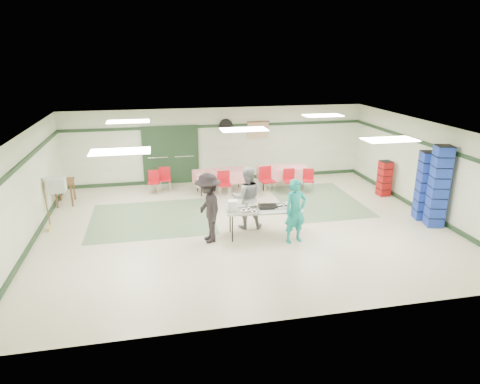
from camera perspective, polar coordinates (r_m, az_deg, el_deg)
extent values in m
plane|color=beige|center=(11.97, 0.48, -4.41)|extent=(11.00, 11.00, 0.00)
plane|color=white|center=(11.21, 0.51, 8.43)|extent=(11.00, 11.00, 0.00)
plane|color=silver|center=(15.82, -2.97, 6.31)|extent=(11.00, 0.00, 11.00)
plane|color=silver|center=(7.47, 7.87, -7.81)|extent=(11.00, 0.00, 11.00)
plane|color=silver|center=(11.71, -26.82, 0.06)|extent=(0.00, 9.00, 9.00)
plane|color=silver|center=(13.74, 23.57, 2.97)|extent=(0.00, 9.00, 9.00)
cube|color=#1C331C|center=(15.66, -2.99, 8.80)|extent=(11.00, 0.06, 0.10)
cube|color=#1C331C|center=(16.10, -2.88, 1.79)|extent=(11.00, 0.06, 0.12)
cube|color=#1C331C|center=(11.53, -27.17, 3.38)|extent=(0.06, 9.00, 0.10)
cube|color=#1C331C|center=(12.13, -25.82, -5.73)|extent=(0.06, 9.00, 0.12)
cube|color=#1C331C|center=(13.57, 23.83, 5.81)|extent=(0.06, 9.00, 0.10)
cube|color=#1C331C|center=(14.08, 22.81, -2.10)|extent=(0.06, 9.00, 0.12)
cube|color=#5A7858|center=(12.67, -11.64, -3.49)|extent=(3.50, 3.00, 0.01)
cube|color=#5A7858|center=(14.10, 10.36, -1.14)|extent=(2.50, 3.50, 0.01)
cube|color=#979996|center=(15.65, -10.93, 4.75)|extent=(0.90, 0.06, 2.10)
cube|color=#979996|center=(15.69, -7.45, 4.96)|extent=(0.90, 0.06, 2.10)
cube|color=#1C331C|center=(15.64, -9.20, 4.84)|extent=(2.00, 0.03, 2.15)
cylinder|color=black|center=(15.68, -1.88, 8.82)|extent=(0.50, 0.10, 0.50)
cube|color=#DAB888|center=(15.96, 2.42, 8.25)|extent=(0.80, 0.02, 0.60)
cube|color=#AFAEAA|center=(11.06, 3.15, -2.27)|extent=(2.00, 0.96, 0.04)
cylinder|color=black|center=(10.81, -1.02, -4.92)|extent=(0.04, 0.04, 0.72)
cylinder|color=black|center=(11.08, 7.69, -4.49)|extent=(0.04, 0.04, 0.72)
cylinder|color=black|center=(11.39, -1.33, -3.68)|extent=(0.04, 0.04, 0.72)
cylinder|color=black|center=(11.65, 6.94, -3.31)|extent=(0.04, 0.04, 0.72)
cube|color=silver|center=(11.18, 5.83, -1.93)|extent=(0.59, 0.47, 0.02)
cube|color=silver|center=(11.16, 2.22, -1.88)|extent=(0.57, 0.45, 0.02)
cube|color=silver|center=(10.83, 0.85, -2.52)|extent=(0.66, 0.53, 0.02)
cube|color=black|center=(11.07, 3.73, -1.94)|extent=(0.50, 0.34, 0.08)
cube|color=white|center=(10.83, -0.98, -1.82)|extent=(0.25, 0.24, 0.27)
imported|color=teal|center=(10.76, 7.41, -2.55)|extent=(0.67, 0.52, 1.64)
imported|color=gray|center=(11.53, 0.94, -0.76)|extent=(0.90, 0.74, 1.71)
imported|color=black|center=(10.69, -4.25, -2.15)|extent=(0.80, 1.23, 1.79)
cube|color=red|center=(15.06, 5.67, 3.25)|extent=(1.76, 0.88, 0.05)
cube|color=red|center=(15.11, 5.65, 2.55)|extent=(1.76, 0.90, 0.40)
cylinder|color=black|center=(14.76, 3.16, 1.47)|extent=(0.04, 0.04, 0.72)
cylinder|color=black|center=(15.06, 8.50, 1.64)|extent=(0.04, 0.04, 0.72)
cylinder|color=black|center=(15.29, 2.80, 2.08)|extent=(0.04, 0.04, 0.72)
cylinder|color=black|center=(15.59, 7.96, 2.23)|extent=(0.04, 0.04, 0.72)
cube|color=red|center=(14.57, -2.64, 2.81)|extent=(1.87, 0.97, 0.05)
cube|color=red|center=(14.62, -2.62, 2.09)|extent=(1.87, 0.99, 0.40)
cylinder|color=black|center=(14.22, -5.19, 0.77)|extent=(0.04, 0.04, 0.72)
cylinder|color=black|center=(14.61, 0.53, 1.32)|extent=(0.04, 0.04, 0.72)
cylinder|color=black|center=(14.78, -5.72, 1.43)|extent=(0.04, 0.04, 0.72)
cylinder|color=black|center=(15.15, -0.19, 1.94)|extent=(0.04, 0.04, 0.72)
cube|color=#AE0D10|center=(14.57, 6.69, 1.42)|extent=(0.40, 0.40, 0.04)
cube|color=#AE0D10|center=(14.67, 6.53, 2.41)|extent=(0.39, 0.06, 0.39)
cylinder|color=silver|center=(14.45, 6.23, 0.37)|extent=(0.02, 0.02, 0.41)
cylinder|color=silver|center=(14.54, 7.40, 0.43)|extent=(0.02, 0.02, 0.41)
cylinder|color=silver|center=(14.74, 5.91, 0.74)|extent=(0.02, 0.02, 0.41)
cylinder|color=silver|center=(14.82, 7.07, 0.79)|extent=(0.02, 0.02, 0.41)
cube|color=#AE0D10|center=(14.33, 3.70, 1.46)|extent=(0.52, 0.52, 0.04)
cube|color=#AE0D10|center=(14.44, 3.37, 2.59)|extent=(0.44, 0.12, 0.44)
cylinder|color=silver|center=(14.18, 3.36, 0.22)|extent=(0.02, 0.02, 0.46)
cylinder|color=silver|center=(14.34, 4.62, 0.39)|extent=(0.02, 0.02, 0.46)
cylinder|color=silver|center=(14.48, 2.75, 0.61)|extent=(0.02, 0.02, 0.46)
cylinder|color=silver|center=(14.63, 3.99, 0.77)|extent=(0.02, 0.02, 0.46)
cube|color=#AE0D10|center=(14.79, 9.11, 1.49)|extent=(0.46, 0.46, 0.04)
cube|color=#AE0D10|center=(14.90, 9.11, 2.42)|extent=(0.37, 0.15, 0.37)
cylinder|color=silver|center=(14.70, 8.53, 0.55)|extent=(0.02, 0.02, 0.39)
cylinder|color=silver|center=(14.72, 9.68, 0.52)|extent=(0.02, 0.02, 0.39)
cylinder|color=silver|center=(14.99, 8.47, 0.89)|extent=(0.02, 0.02, 0.39)
cylinder|color=silver|center=(15.01, 9.60, 0.86)|extent=(0.02, 0.02, 0.39)
cube|color=#AE0D10|center=(14.04, -2.09, 0.97)|extent=(0.42, 0.42, 0.04)
cube|color=#AE0D10|center=(14.15, -2.21, 2.05)|extent=(0.41, 0.05, 0.41)
cylinder|color=silver|center=(13.93, -2.64, -0.18)|extent=(0.02, 0.02, 0.43)
cylinder|color=silver|center=(13.98, -1.32, -0.10)|extent=(0.02, 0.02, 0.43)
cylinder|color=silver|center=(14.24, -2.82, 0.23)|extent=(0.02, 0.02, 0.43)
cylinder|color=silver|center=(14.28, -1.53, 0.30)|extent=(0.02, 0.02, 0.43)
cube|color=#AE0D10|center=(14.88, -9.97, 1.62)|extent=(0.39, 0.39, 0.04)
cube|color=#AE0D10|center=(14.99, -10.04, 2.59)|extent=(0.39, 0.04, 0.39)
cylinder|color=silver|center=(14.79, -10.50, 0.59)|extent=(0.02, 0.02, 0.41)
cylinder|color=silver|center=(14.79, -9.30, 0.66)|extent=(0.02, 0.02, 0.41)
cylinder|color=silver|center=(15.09, -10.54, 0.94)|extent=(0.02, 0.02, 0.41)
cylinder|color=silver|center=(15.09, -9.36, 1.01)|extent=(0.02, 0.02, 0.41)
cube|color=#AE0D10|center=(14.69, -11.45, 1.24)|extent=(0.42, 0.42, 0.04)
cube|color=#AE0D10|center=(14.79, -11.41, 2.18)|extent=(0.37, 0.10, 0.37)
cylinder|color=silver|center=(14.63, -12.05, 0.26)|extent=(0.02, 0.02, 0.39)
cylinder|color=silver|center=(14.59, -10.90, 0.27)|extent=(0.02, 0.02, 0.39)
cylinder|color=silver|center=(14.91, -11.88, 0.61)|extent=(0.02, 0.02, 0.39)
cylinder|color=silver|center=(14.87, -10.75, 0.63)|extent=(0.02, 0.02, 0.39)
cube|color=#1B36A5|center=(13.19, 23.49, 0.76)|extent=(0.53, 0.53, 1.98)
cube|color=#A31010|center=(15.03, 18.71, 1.74)|extent=(0.39, 0.39, 1.18)
cube|color=#1B36A5|center=(12.73, 24.95, 0.64)|extent=(0.53, 0.53, 2.27)
cube|color=brown|center=(14.49, -22.43, 1.25)|extent=(0.60, 0.89, 0.05)
cube|color=brown|center=(14.29, -23.29, -0.64)|extent=(0.05, 0.05, 0.70)
cube|color=brown|center=(14.23, -21.53, -0.50)|extent=(0.05, 0.05, 0.70)
cube|color=brown|center=(14.96, -22.95, 0.21)|extent=(0.05, 0.05, 0.70)
cube|color=brown|center=(14.90, -21.26, 0.34)|extent=(0.05, 0.05, 0.70)
cube|color=#AFAFAA|center=(13.42, -23.30, 0.87)|extent=(0.52, 0.46, 0.40)
cylinder|color=brown|center=(12.51, -24.44, -1.38)|extent=(0.05, 0.24, 1.46)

